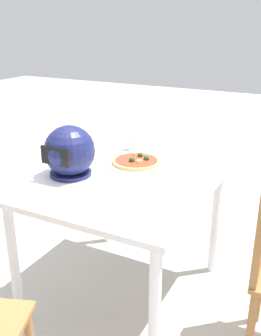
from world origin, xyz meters
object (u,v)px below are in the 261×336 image
at_px(pizza, 136,161).
at_px(motorcycle_helmet, 70,152).
at_px(drinking_glass, 133,142).
at_px(dining_table, 124,194).

relative_size(pizza, motorcycle_helmet, 1.01).
height_order(pizza, motorcycle_helmet, motorcycle_helmet).
relative_size(pizza, drinking_glass, 2.63).
bearing_deg(drinking_glass, motorcycle_helmet, 80.31).
xyz_separation_m(motorcycle_helmet, drinking_glass, (-0.09, -0.53, -0.08)).
xyz_separation_m(dining_table, motorcycle_helmet, (0.27, 0.09, 0.21)).
bearing_deg(drinking_glass, dining_table, 112.04).
xyz_separation_m(dining_table, drinking_glass, (0.18, -0.44, 0.14)).
bearing_deg(pizza, drinking_glass, -58.41).
bearing_deg(pizza, dining_table, 98.75).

